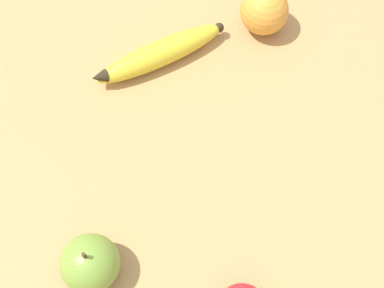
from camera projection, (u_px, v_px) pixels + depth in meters
ground_plane at (132, 104)px, 0.78m from camera, size 3.00×3.00×0.00m
banana at (159, 54)px, 0.79m from camera, size 0.17×0.17×0.04m
orange at (264, 11)px, 0.81m from camera, size 0.07×0.07×0.07m
apple at (90, 263)px, 0.64m from camera, size 0.07×0.07×0.08m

